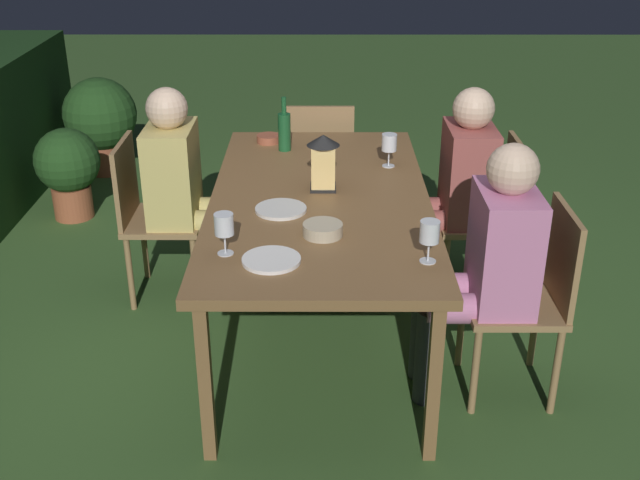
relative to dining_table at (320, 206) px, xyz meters
The scene contains 20 objects.
ground_plane 0.70m from the dining_table, ahead, with size 16.00×16.00×0.00m, color #385B28.
dining_table is the anchor object (origin of this frame).
chair_side_right_b 1.02m from the dining_table, 63.99° to the left, with size 0.42×0.40×0.87m.
person_in_mustard 0.83m from the dining_table, 58.02° to the left, with size 0.38×0.47×1.15m.
chair_side_left_b 1.02m from the dining_table, 63.99° to the right, with size 0.42×0.40×0.87m.
person_in_rust 0.83m from the dining_table, 58.02° to the right, with size 0.38×0.47×1.15m.
chair_side_left_a 1.02m from the dining_table, 116.01° to the right, with size 0.42×0.40×0.87m.
person_in_pink 0.83m from the dining_table, 121.98° to the right, with size 0.38×0.47×1.15m.
chair_head_far 1.24m from the dining_table, ahead, with size 0.40×0.42×0.87m.
lantern_centerpiece 0.22m from the dining_table, ahead, with size 0.15×0.15×0.27m.
green_bottle_on_table 0.70m from the dining_table, 16.29° to the left, with size 0.07×0.07×0.29m.
wine_glass_a 0.80m from the dining_table, 148.21° to the right, with size 0.08×0.08×0.17m.
wine_glass_b 0.73m from the dining_table, 148.49° to the left, with size 0.08×0.08×0.17m.
wine_glass_c 0.56m from the dining_table, 40.98° to the right, with size 0.08×0.08×0.17m.
plate_a 0.25m from the dining_table, 135.63° to the left, with size 0.23×0.23×0.01m, color silver.
plate_b 0.70m from the dining_table, 164.53° to the left, with size 0.23×0.23×0.01m, color white.
bowl_olives 0.84m from the dining_table, 20.00° to the left, with size 0.13×0.13×0.04m.
bowl_bread 0.44m from the dining_table, behind, with size 0.16×0.16×0.05m.
potted_plant_by_hedge 2.25m from the dining_table, 48.26° to the left, with size 0.42×0.42×0.61m.
potted_plant_corner 2.88m from the dining_table, 35.33° to the left, with size 0.55×0.55×0.74m.
Camera 1 is at (-3.32, -0.01, 2.10)m, focal length 43.53 mm.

